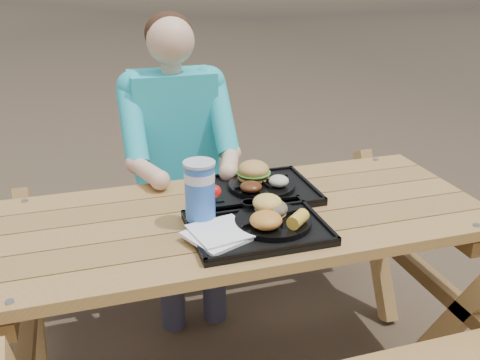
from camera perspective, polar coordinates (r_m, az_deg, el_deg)
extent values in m
cube|color=black|center=(1.81, 1.83, -5.20)|extent=(0.45, 0.35, 0.02)
cube|color=black|center=(2.08, 1.63, -1.30)|extent=(0.45, 0.35, 0.02)
cylinder|color=black|center=(1.81, 3.54, -4.46)|extent=(0.26, 0.26, 0.02)
cylinder|color=black|center=(2.09, 2.33, -0.59)|extent=(0.26, 0.26, 0.02)
cube|color=white|center=(1.73, -2.34, -5.80)|extent=(0.24, 0.24, 0.02)
cylinder|color=blue|center=(1.80, -4.29, -1.42)|extent=(0.10, 0.10, 0.21)
cylinder|color=#310505|center=(1.90, 1.01, -2.81)|extent=(0.06, 0.06, 0.03)
cylinder|color=yellow|center=(1.92, 2.40, -2.53)|extent=(0.06, 0.06, 0.03)
ellipsoid|color=#CF8A36|center=(1.74, 2.78, -4.29)|extent=(0.11, 0.11, 0.05)
cube|color=black|center=(2.04, -2.79, -1.45)|extent=(0.04, 0.16, 0.01)
ellipsoid|color=#522510|center=(2.01, 1.17, -0.72)|extent=(0.08, 0.08, 0.04)
ellipsoid|color=beige|center=(2.05, 4.15, -0.10)|extent=(0.08, 0.08, 0.04)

